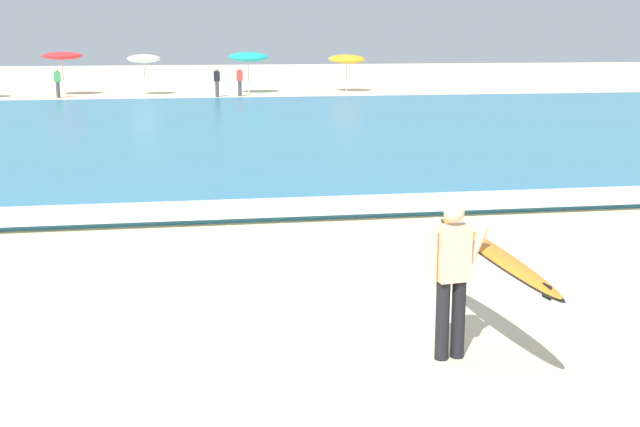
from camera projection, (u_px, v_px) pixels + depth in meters
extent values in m
plane|color=beige|center=(184.00, 348.00, 9.24)|extent=(160.00, 160.00, 0.00)
cube|color=teal|center=(179.00, 132.00, 28.60)|extent=(120.00, 28.00, 0.14)
cube|color=white|center=(181.00, 210.00, 15.68)|extent=(120.00, 1.76, 0.01)
cylinder|color=black|center=(442.00, 320.00, 8.86)|extent=(0.15, 0.15, 0.88)
cylinder|color=black|center=(458.00, 319.00, 8.91)|extent=(0.15, 0.15, 0.88)
cube|color=beige|center=(453.00, 253.00, 8.72)|extent=(0.37, 0.26, 0.60)
sphere|color=beige|center=(454.00, 212.00, 8.63)|extent=(0.22, 0.22, 0.22)
cylinder|color=beige|center=(433.00, 259.00, 8.67)|extent=(0.10, 0.10, 0.58)
cylinder|color=beige|center=(475.00, 249.00, 8.82)|extent=(0.32, 0.14, 0.51)
ellipsoid|color=orange|center=(495.00, 254.00, 8.88)|extent=(0.62, 2.54, 0.32)
ellipsoid|color=black|center=(495.00, 255.00, 8.89)|extent=(0.66, 2.64, 0.28)
cube|color=black|center=(547.00, 292.00, 7.97)|extent=(0.04, 0.14, 0.14)
cylinder|color=beige|center=(63.00, 76.00, 45.64)|extent=(0.05, 0.05, 2.09)
ellipsoid|color=red|center=(62.00, 56.00, 45.40)|extent=(2.20, 2.20, 0.45)
cylinder|color=beige|center=(145.00, 77.00, 45.71)|extent=(0.05, 0.05, 1.93)
ellipsoid|color=white|center=(144.00, 59.00, 45.49)|extent=(1.81, 1.82, 0.49)
cylinder|color=beige|center=(249.00, 76.00, 47.06)|extent=(0.05, 0.05, 1.98)
ellipsoid|color=#19ADB2|center=(248.00, 57.00, 46.83)|extent=(2.25, 2.29, 0.66)
cylinder|color=beige|center=(347.00, 76.00, 48.35)|extent=(0.05, 0.05, 1.82)
ellipsoid|color=#F4A31E|center=(347.00, 59.00, 48.13)|extent=(2.14, 2.17, 0.66)
cylinder|color=#383842|center=(240.00, 88.00, 45.02)|extent=(0.20, 0.20, 0.84)
cube|color=red|center=(240.00, 76.00, 44.87)|extent=(0.32, 0.20, 0.54)
sphere|color=beige|center=(239.00, 69.00, 44.79)|extent=(0.20, 0.20, 0.20)
cylinder|color=#383842|center=(58.00, 90.00, 43.87)|extent=(0.20, 0.20, 0.84)
cube|color=#338C4C|center=(57.00, 77.00, 43.72)|extent=(0.32, 0.20, 0.54)
sphere|color=beige|center=(57.00, 70.00, 43.64)|extent=(0.20, 0.20, 0.20)
cylinder|color=#383842|center=(217.00, 89.00, 44.45)|extent=(0.20, 0.20, 0.84)
cube|color=black|center=(217.00, 76.00, 44.30)|extent=(0.32, 0.20, 0.54)
sphere|color=beige|center=(217.00, 69.00, 44.22)|extent=(0.20, 0.20, 0.20)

